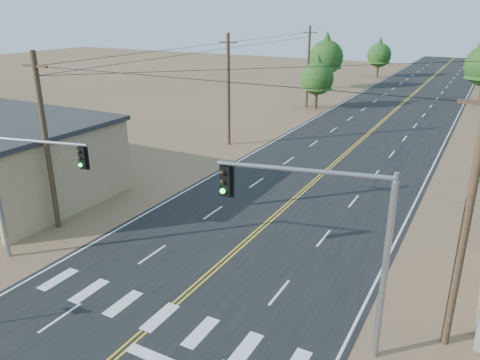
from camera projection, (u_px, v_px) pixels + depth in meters
The scene contains 10 objects.
road at pixel (330, 167), 37.43m from camera, with size 15.00×200.00×0.02m, color black.
utility_pole_left_near at pixel (46, 142), 25.55m from camera, with size 1.80×0.30×10.00m.
utility_pole_left_mid at pixel (229, 89), 42.02m from camera, with size 1.80×0.30×10.00m.
utility_pole_left_far at pixel (308, 66), 58.49m from camera, with size 1.80×0.30×10.00m.
utility_pole_right_near at pixel (467, 221), 16.12m from camera, with size 1.80×0.30×10.00m.
signal_mast_left at pixel (21, 179), 22.18m from camera, with size 5.30×1.45×6.51m.
signal_mast_right at pixel (336, 231), 15.98m from camera, with size 5.94×1.66×7.14m.
tree_left_near at pixel (317, 75), 58.08m from camera, with size 4.07×4.07×6.79m.
tree_left_mid at pixel (326, 54), 72.21m from camera, with size 5.24×5.24×8.73m.
tree_left_far at pixel (379, 53), 84.57m from camera, with size 4.27×4.27×7.12m.
Camera 1 is at (10.63, -4.59, 12.03)m, focal length 35.00 mm.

